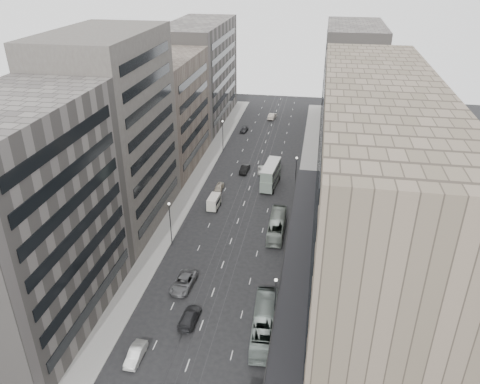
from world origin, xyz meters
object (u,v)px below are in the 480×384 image
Objects in this scene: sedan_1 at (136,354)px; sedan_2 at (183,282)px; double_decker at (271,175)px; bus_near at (264,323)px; bus_far at (277,225)px; pedestrian at (270,380)px; panel_van at (214,202)px.

sedan_2 is at bearing 83.33° from sedan_1.
double_decker is 51.92m from sedan_1.
bus_far is (-0.94, 25.06, -0.13)m from bus_near.
sedan_1 is (-10.81, -50.75, -2.02)m from double_decker.
sedan_1 is 14.62m from sedan_2.
panel_van is at bearing -92.63° from pedestrian.
sedan_2 is (-13.11, 7.46, -0.85)m from bus_near.
bus_far reaches higher than sedan_1.
double_decker is 1.58× the size of sedan_2.
pedestrian is (5.92, -52.11, -1.75)m from double_decker.
pedestrian is at bearing -66.09° from panel_van.
sedan_2 is 3.50× the size of pedestrian.
double_decker is at bearing -80.49° from bus_far.
pedestrian is at bearing -77.97° from double_decker.
double_decker is at bearing -107.37° from pedestrian.
double_decker is at bearing 52.82° from panel_van.
sedan_2 is at bearing -32.42° from bus_near.
bus_near is 8.59m from pedestrian.
sedan_1 is 0.75× the size of sedan_2.
bus_near is 2.69× the size of sedan_1.
panel_van is 0.94× the size of sedan_1.
bus_near reaches higher than sedan_1.
sedan_1 is (-14.08, -32.10, -0.81)m from bus_far.
sedan_2 reaches higher than sedan_1.
bus_near is at bearing 91.70° from bus_far.
double_decker is (-4.22, 43.71, 1.07)m from bus_near.
pedestrian is at bearing -42.97° from sedan_2.
sedan_2 is (0.88, -24.56, -0.60)m from panel_van.
panel_van is at bearing -69.18° from bus_near.
pedestrian is (16.73, -1.36, 0.27)m from sedan_1.
double_decker reaches higher than pedestrian.
double_decker is 15.30m from panel_van.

